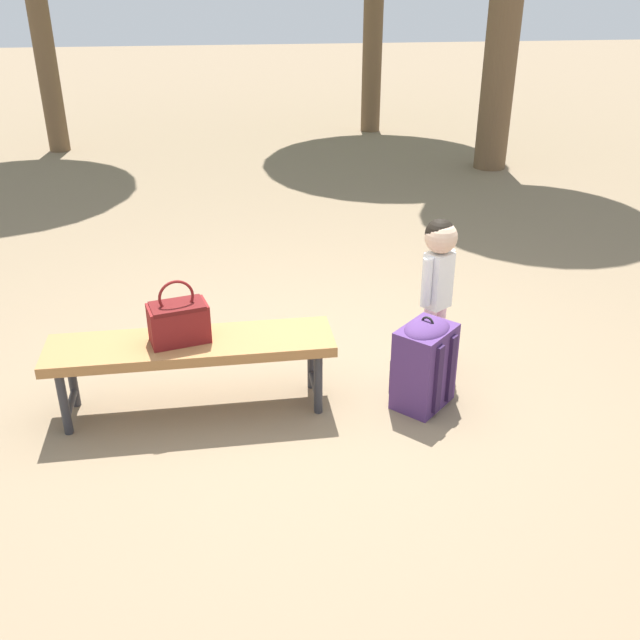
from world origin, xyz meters
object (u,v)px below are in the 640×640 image
at_px(park_bench, 191,350).
at_px(backpack_large, 424,361).
at_px(child_standing, 438,271).
at_px(handbag, 179,321).

relative_size(park_bench, backpack_large, 2.81).
height_order(park_bench, child_standing, child_standing).
height_order(park_bench, backpack_large, backpack_large).
xyz_separation_m(handbag, backpack_large, (1.38, -0.11, -0.29)).
xyz_separation_m(handbag, child_standing, (1.55, 0.33, 0.08)).
distance_m(handbag, child_standing, 1.59).
height_order(handbag, backpack_large, handbag).
height_order(handbag, child_standing, child_standing).
distance_m(child_standing, backpack_large, 0.61).
distance_m(handbag, backpack_large, 1.41).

